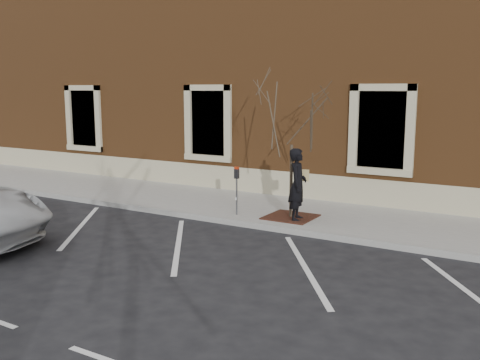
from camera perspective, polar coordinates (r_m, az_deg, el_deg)
The scene contains 9 objects.
ground at distance 14.31m, azimuth -1.24°, elevation -4.69°, with size 120.00×120.00×0.00m, color #28282B.
sidewalk_near at distance 15.76m, azimuth 2.15°, elevation -3.07°, with size 40.00×3.50×0.15m, color #B4B0A9.
curb_near at distance 14.25m, azimuth -1.34°, elevation -4.44°, with size 40.00×0.12×0.15m, color #9E9E99.
parking_stripes at distance 12.57m, azimuth -6.60°, elevation -6.79°, with size 28.00×4.40×0.01m, color silver, non-canonical shape.
building_civic at distance 20.84m, azimuth 10.30°, elevation 10.74°, with size 40.00×8.62×8.00m.
man at distance 13.96m, azimuth 6.16°, elevation -0.50°, with size 0.69×0.45×1.90m, color black.
parking_meter at distance 14.50m, azimuth -0.36°, elevation -0.17°, with size 0.12×0.09×1.33m.
tree_grate at distance 14.43m, azimuth 5.41°, elevation -3.93°, with size 1.25×1.25×0.03m, color #472016.
sapling at distance 14.06m, azimuth 5.57°, elevation 5.91°, with size 2.13×2.13×3.56m.
Camera 1 is at (7.37, -11.75, 3.55)m, focal length 40.00 mm.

